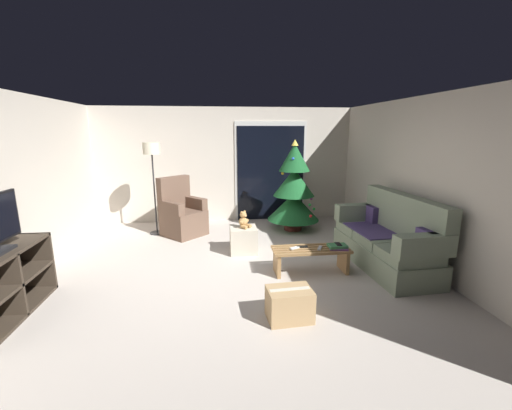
# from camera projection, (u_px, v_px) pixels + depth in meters

# --- Properties ---
(ground_plane) EXTENTS (7.00, 7.00, 0.00)m
(ground_plane) POSITION_uv_depth(u_px,v_px,m) (234.00, 275.00, 4.66)
(ground_plane) COLOR #BCB2A8
(wall_back) EXTENTS (5.72, 0.12, 2.50)m
(wall_back) POSITION_uv_depth(u_px,v_px,m) (226.00, 165.00, 7.35)
(wall_back) COLOR beige
(wall_back) RESTS_ON ground
(wall_left) EXTENTS (0.12, 6.00, 2.50)m
(wall_left) POSITION_uv_depth(u_px,v_px,m) (0.00, 193.00, 4.05)
(wall_left) COLOR beige
(wall_left) RESTS_ON ground
(wall_right) EXTENTS (0.12, 6.00, 2.50)m
(wall_right) POSITION_uv_depth(u_px,v_px,m) (432.00, 184.00, 4.72)
(wall_right) COLOR beige
(wall_right) RESTS_ON ground
(patio_door_frame) EXTENTS (1.60, 0.02, 2.20)m
(patio_door_frame) POSITION_uv_depth(u_px,v_px,m) (270.00, 171.00, 7.43)
(patio_door_frame) COLOR silver
(patio_door_frame) RESTS_ON ground
(patio_door_glass) EXTENTS (1.50, 0.02, 2.10)m
(patio_door_glass) POSITION_uv_depth(u_px,v_px,m) (271.00, 174.00, 7.42)
(patio_door_glass) COLOR black
(patio_door_glass) RESTS_ON ground
(couch) EXTENTS (0.88, 1.98, 1.08)m
(couch) POSITION_uv_depth(u_px,v_px,m) (388.00, 240.00, 4.92)
(couch) COLOR gray
(couch) RESTS_ON ground
(coffee_table) EXTENTS (1.10, 0.40, 0.36)m
(coffee_table) POSITION_uv_depth(u_px,v_px,m) (311.00, 256.00, 4.71)
(coffee_table) COLOR #9E7547
(coffee_table) RESTS_ON ground
(remote_silver) EXTENTS (0.11, 0.16, 0.02)m
(remote_silver) POSITION_uv_depth(u_px,v_px,m) (320.00, 248.00, 4.66)
(remote_silver) COLOR #ADADB2
(remote_silver) RESTS_ON coffee_table
(remote_white) EXTENTS (0.16, 0.11, 0.02)m
(remote_white) POSITION_uv_depth(u_px,v_px,m) (295.00, 248.00, 4.66)
(remote_white) COLOR silver
(remote_white) RESTS_ON coffee_table
(remote_black) EXTENTS (0.16, 0.06, 0.02)m
(remote_black) POSITION_uv_depth(u_px,v_px,m) (302.00, 247.00, 4.71)
(remote_black) COLOR black
(remote_black) RESTS_ON coffee_table
(book_stack) EXTENTS (0.28, 0.22, 0.06)m
(book_stack) POSITION_uv_depth(u_px,v_px,m) (338.00, 247.00, 4.66)
(book_stack) COLOR #6B3D7A
(book_stack) RESTS_ON coffee_table
(cell_phone) EXTENTS (0.08, 0.15, 0.01)m
(cell_phone) POSITION_uv_depth(u_px,v_px,m) (338.00, 244.00, 4.66)
(cell_phone) COLOR black
(cell_phone) RESTS_ON book_stack
(christmas_tree) EXTENTS (1.04, 1.04, 1.83)m
(christmas_tree) POSITION_uv_depth(u_px,v_px,m) (294.00, 191.00, 6.62)
(christmas_tree) COLOR #4C1E19
(christmas_tree) RESTS_ON ground
(armchair) EXTENTS (0.97, 0.97, 1.13)m
(armchair) POSITION_uv_depth(u_px,v_px,m) (182.00, 215.00, 6.40)
(armchair) COLOR brown
(armchair) RESTS_ON ground
(floor_lamp) EXTENTS (0.32, 0.32, 1.78)m
(floor_lamp) POSITION_uv_depth(u_px,v_px,m) (152.00, 157.00, 6.22)
(floor_lamp) COLOR #2D2D30
(floor_lamp) RESTS_ON ground
(ottoman) EXTENTS (0.44, 0.44, 0.43)m
(ottoman) POSITION_uv_depth(u_px,v_px,m) (243.00, 240.00, 5.51)
(ottoman) COLOR beige
(ottoman) RESTS_ON ground
(teddy_bear_honey) EXTENTS (0.21, 0.21, 0.29)m
(teddy_bear_honey) POSITION_uv_depth(u_px,v_px,m) (244.00, 221.00, 5.43)
(teddy_bear_honey) COLOR tan
(teddy_bear_honey) RESTS_ON ottoman
(cardboard_box_taped_mid_floor) EXTENTS (0.50, 0.37, 0.35)m
(cardboard_box_taped_mid_floor) POSITION_uv_depth(u_px,v_px,m) (289.00, 304.00, 3.54)
(cardboard_box_taped_mid_floor) COLOR tan
(cardboard_box_taped_mid_floor) RESTS_ON ground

